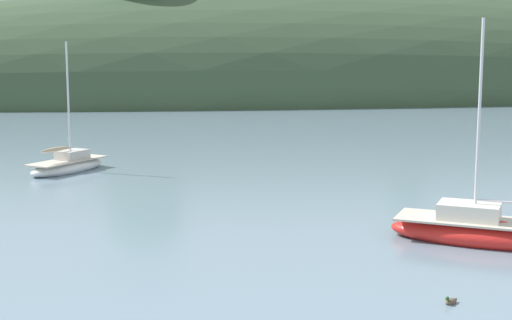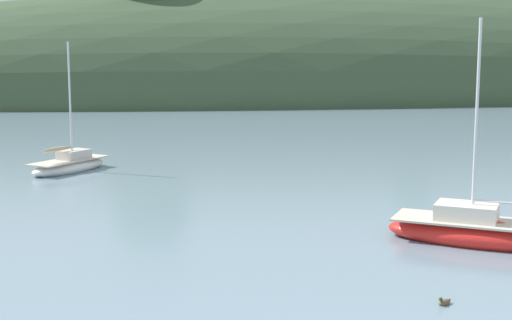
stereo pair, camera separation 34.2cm
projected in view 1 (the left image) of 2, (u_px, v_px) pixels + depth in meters
name	position (u px, v px, depth m)	size (l,w,h in m)	color
far_shoreline_hill	(360.00, 96.00, 90.73)	(150.00, 36.00, 30.30)	#384C33
sailboat_orange_cutter	(482.00, 231.00, 21.83)	(5.62, 4.69, 6.77)	red
sailboat_black_sloop	(68.00, 165.00, 34.66)	(4.06, 4.44, 6.23)	white
duck_lone_left	(451.00, 302.00, 16.54)	(0.40, 0.32, 0.24)	brown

